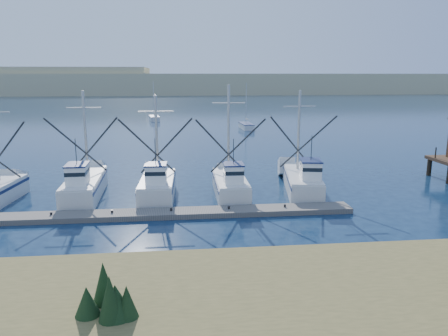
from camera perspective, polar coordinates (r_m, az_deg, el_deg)
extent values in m
plane|color=#0C1D36|center=(26.29, 6.58, -9.31)|extent=(500.00, 500.00, 0.00)
cube|color=#4C422D|center=(16.56, -14.55, -20.26)|extent=(40.00, 10.00, 1.60)
cube|color=#68635D|center=(30.51, -8.78, -5.94)|extent=(27.38, 1.87, 0.37)
cube|color=tan|center=(233.95, -4.89, 10.95)|extent=(360.00, 60.00, 10.00)
cube|color=silver|center=(36.42, -17.69, -2.45)|extent=(2.78, 8.79, 1.54)
cube|color=white|center=(33.95, -18.58, -0.90)|extent=(1.51, 2.17, 1.50)
cylinder|color=#B7B2A8|center=(37.09, -17.66, 4.36)|extent=(0.22, 0.22, 6.78)
cube|color=silver|center=(34.89, -8.66, -2.65)|extent=(2.79, 7.12, 1.51)
cube|color=white|center=(32.79, -8.87, -0.91)|extent=(1.54, 1.77, 1.50)
cylinder|color=#B7B2A8|center=(35.29, -8.79, 4.14)|extent=(0.22, 0.22, 6.49)
cube|color=silver|center=(35.25, 0.83, -2.46)|extent=(2.51, 7.35, 1.39)
cube|color=white|center=(33.10, 1.23, -0.85)|extent=(1.42, 1.80, 1.50)
cylinder|color=#B7B2A8|center=(35.64, 0.60, 4.90)|extent=(0.22, 0.22, 7.41)
cube|color=silver|center=(37.11, 10.13, -1.84)|extent=(3.97, 8.98, 1.48)
cube|color=white|center=(34.71, 11.23, -0.32)|extent=(1.81, 2.34, 1.50)
cylinder|color=#B7B2A8|center=(37.76, 9.73, 4.82)|extent=(0.22, 0.22, 6.81)
cube|color=silver|center=(78.95, 2.92, 5.46)|extent=(2.01, 5.96, 0.90)
cylinder|color=#B7B2A8|center=(78.88, 2.92, 8.41)|extent=(0.12, 0.12, 7.20)
cube|color=silver|center=(94.18, -9.09, 6.41)|extent=(2.57, 6.04, 0.90)
cylinder|color=#B7B2A8|center=(94.18, -9.16, 8.88)|extent=(0.12, 0.12, 7.20)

